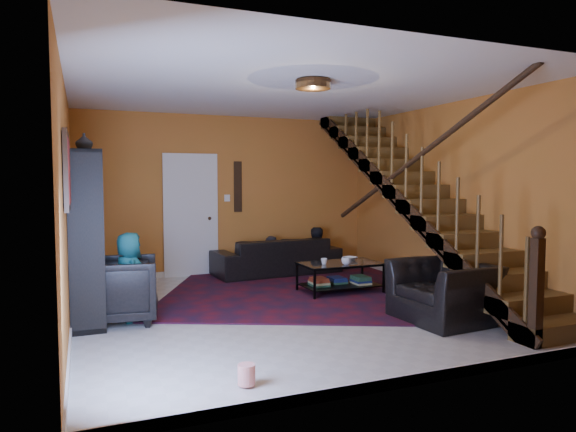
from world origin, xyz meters
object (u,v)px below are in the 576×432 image
bookshelf (86,238)px  sofa (277,256)px  armchair_right (444,292)px  coffee_table (340,275)px  armchair_left (121,290)px

bookshelf → sofa: size_ratio=0.90×
bookshelf → armchair_right: 4.37m
armchair_right → coffee_table: 1.87m
sofa → coffee_table: (0.35, -1.74, -0.07)m
coffee_table → bookshelf: bearing=179.4°
armchair_right → sofa: bearing=-172.3°
bookshelf → armchair_left: 0.83m
sofa → armchair_right: armchair_right is taller
sofa → coffee_table: size_ratio=1.88×
armchair_right → coffee_table: (-0.42, 1.82, -0.09)m
sofa → armchair_left: armchair_left is taller
armchair_right → armchair_left: bearing=-115.8°
armchair_left → armchair_right: 3.81m
armchair_left → coffee_table: 3.16m
armchair_left → armchair_right: bearing=-104.2°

